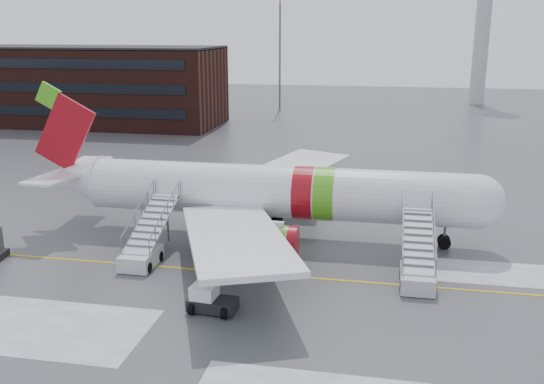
% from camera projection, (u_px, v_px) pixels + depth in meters
% --- Properties ---
extents(ground, '(260.00, 260.00, 0.00)m').
position_uv_depth(ground, '(188.00, 263.00, 40.10)').
color(ground, '#494C4F').
rests_on(ground, ground).
extents(airliner, '(35.03, 32.97, 11.18)m').
position_uv_depth(airliner, '(264.00, 192.00, 44.35)').
color(airliner, white).
rests_on(airliner, ground).
extents(airstair_fwd, '(2.05, 7.70, 3.48)m').
position_uv_depth(airstair_fwd, '(417.00, 266.00, 36.78)').
color(airstair_fwd, '#B3B5BB').
rests_on(airstair_fwd, ground).
extents(airstair_aft, '(2.05, 7.70, 3.48)m').
position_uv_depth(airstair_aft, '(145.00, 247.00, 40.02)').
color(airstair_aft, silver).
rests_on(airstair_aft, ground).
extents(pushback_tug, '(2.74, 2.15, 1.50)m').
position_uv_depth(pushback_tug, '(210.00, 300.00, 33.12)').
color(pushback_tug, black).
rests_on(pushback_tug, ground).
extents(terminal_building, '(62.00, 16.11, 12.30)m').
position_uv_depth(terminal_building, '(32.00, 84.00, 98.86)').
color(terminal_building, '#3F1E16').
rests_on(terminal_building, ground).
extents(control_tower, '(6.40, 6.40, 30.00)m').
position_uv_depth(control_tower, '(484.00, 9.00, 119.68)').
color(control_tower, '#B2B5BA').
rests_on(control_tower, ground).
extents(light_mast_far_n, '(1.20, 1.20, 24.25)m').
position_uv_depth(light_mast_far_n, '(280.00, 35.00, 111.86)').
color(light_mast_far_n, '#595B60').
rests_on(light_mast_far_n, ground).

